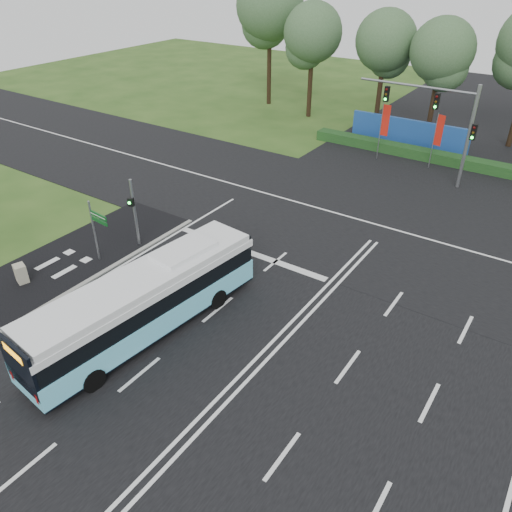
% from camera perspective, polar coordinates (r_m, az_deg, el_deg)
% --- Properties ---
extents(ground, '(120.00, 120.00, 0.00)m').
position_cam_1_polar(ground, '(21.88, 2.54, -9.20)').
color(ground, '#2B4D19').
rests_on(ground, ground).
extents(road_main, '(20.00, 120.00, 0.04)m').
position_cam_1_polar(road_main, '(21.86, 2.54, -9.16)').
color(road_main, black).
rests_on(road_main, ground).
extents(road_cross, '(120.00, 14.00, 0.05)m').
position_cam_1_polar(road_cross, '(31.02, 14.40, 3.24)').
color(road_cross, black).
rests_on(road_cross, ground).
extents(bike_path, '(5.00, 18.00, 0.06)m').
position_cam_1_polar(bike_path, '(27.75, -23.52, -2.22)').
color(bike_path, black).
rests_on(bike_path, ground).
extents(kerb_strip, '(0.25, 18.00, 0.12)m').
position_cam_1_polar(kerb_strip, '(25.97, -20.52, -3.89)').
color(kerb_strip, gray).
rests_on(kerb_strip, ground).
extents(city_bus, '(3.53, 11.33, 3.20)m').
position_cam_1_polar(city_bus, '(21.63, -12.51, -5.14)').
color(city_bus, '#6CDAFA').
rests_on(city_bus, ground).
extents(pedestrian_signal, '(0.37, 0.44, 3.97)m').
position_cam_1_polar(pedestrian_signal, '(28.01, -13.79, 5.07)').
color(pedestrian_signal, gray).
rests_on(pedestrian_signal, ground).
extents(street_sign, '(1.36, 0.20, 3.49)m').
position_cam_1_polar(street_sign, '(26.87, -17.78, 3.39)').
color(street_sign, gray).
rests_on(street_sign, ground).
extents(utility_cabinet, '(0.74, 0.67, 1.02)m').
position_cam_1_polar(utility_cabinet, '(27.44, -25.26, -1.87)').
color(utility_cabinet, '#ABA48A').
rests_on(utility_cabinet, ground).
extents(banner_flag_left, '(0.65, 0.08, 4.41)m').
position_cam_1_polar(banner_flag_left, '(40.63, 14.43, 14.45)').
color(banner_flag_left, gray).
rests_on(banner_flag_left, ground).
extents(banner_flag_mid, '(0.61, 0.20, 4.21)m').
position_cam_1_polar(banner_flag_mid, '(39.85, 20.06, 13.03)').
color(banner_flag_mid, gray).
rests_on(banner_flag_mid, ground).
extents(traffic_light_gantry, '(8.41, 0.28, 7.00)m').
position_cam_1_polar(traffic_light_gantry, '(36.94, 20.74, 14.64)').
color(traffic_light_gantry, gray).
rests_on(traffic_light_gantry, ground).
extents(hedge, '(22.00, 1.20, 0.80)m').
position_cam_1_polar(hedge, '(41.98, 20.90, 10.31)').
color(hedge, '#153B17').
rests_on(hedge, ground).
extents(blue_hoarding, '(10.00, 0.30, 2.20)m').
position_cam_1_polar(blue_hoarding, '(45.02, 17.03, 13.34)').
color(blue_hoarding, '#1B4693').
rests_on(blue_hoarding, ground).
extents(eucalyptus_row, '(42.57, 8.81, 12.83)m').
position_cam_1_polar(eucalyptus_row, '(46.31, 22.91, 22.55)').
color(eucalyptus_row, black).
rests_on(eucalyptus_row, ground).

